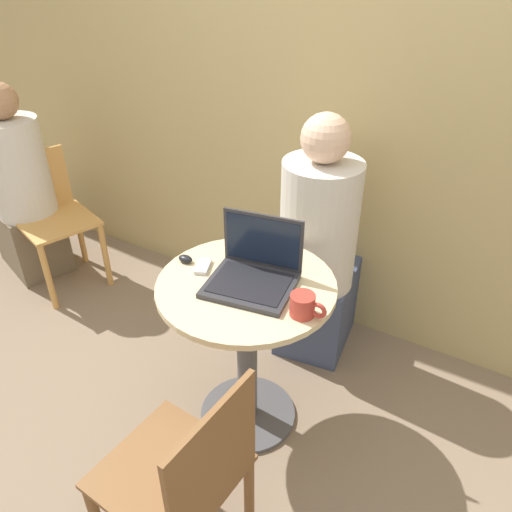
# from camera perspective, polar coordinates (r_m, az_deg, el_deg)

# --- Properties ---
(ground_plane) EXTENTS (12.00, 12.00, 0.00)m
(ground_plane) POSITION_cam_1_polar(r_m,az_deg,el_deg) (2.42, -0.93, -17.63)
(ground_plane) COLOR #7F6B56
(back_wall) EXTENTS (7.00, 0.05, 2.60)m
(back_wall) POSITION_cam_1_polar(r_m,az_deg,el_deg) (2.42, 10.54, 18.72)
(back_wall) COLOR tan
(back_wall) RESTS_ON ground_plane
(round_table) EXTENTS (0.70, 0.70, 0.75)m
(round_table) POSITION_cam_1_polar(r_m,az_deg,el_deg) (2.05, -1.06, -8.38)
(round_table) COLOR #4C4C51
(round_table) RESTS_ON ground_plane
(laptop) EXTENTS (0.36, 0.32, 0.24)m
(laptop) POSITION_cam_1_polar(r_m,az_deg,el_deg) (1.89, -0.21, -1.75)
(laptop) COLOR #2D2D33
(laptop) RESTS_ON round_table
(cell_phone) EXTENTS (0.09, 0.12, 0.02)m
(cell_phone) POSITION_cam_1_polar(r_m,az_deg,el_deg) (2.00, -6.05, -1.16)
(cell_phone) COLOR silver
(cell_phone) RESTS_ON round_table
(computer_mouse) EXTENTS (0.06, 0.04, 0.03)m
(computer_mouse) POSITION_cam_1_polar(r_m,az_deg,el_deg) (2.04, -8.09, -0.35)
(computer_mouse) COLOR black
(computer_mouse) RESTS_ON round_table
(coffee_cup) EXTENTS (0.14, 0.09, 0.08)m
(coffee_cup) POSITION_cam_1_polar(r_m,az_deg,el_deg) (1.74, 5.47, -5.64)
(coffee_cup) COLOR #B2382D
(coffee_cup) RESTS_ON round_table
(chair_empty) EXTENTS (0.42, 0.42, 0.85)m
(chair_empty) POSITION_cam_1_polar(r_m,az_deg,el_deg) (1.69, -8.15, -24.18)
(chair_empty) COLOR brown
(chair_empty) RESTS_ON ground_plane
(person_seated) EXTENTS (0.41, 0.58, 1.27)m
(person_seated) POSITION_cam_1_polar(r_m,az_deg,el_deg) (2.46, 7.24, -0.40)
(person_seated) COLOR #3D4766
(person_seated) RESTS_ON ground_plane
(chair_background) EXTENTS (0.50, 0.50, 0.82)m
(chair_background) POSITION_cam_1_polar(r_m,az_deg,el_deg) (3.24, -22.14, 3.97)
(chair_background) COLOR tan
(chair_background) RESTS_ON ground_plane
(person_background) EXTENTS (0.56, 0.46, 1.22)m
(person_background) POSITION_cam_1_polar(r_m,az_deg,el_deg) (3.39, -25.05, 5.93)
(person_background) COLOR brown
(person_background) RESTS_ON ground_plane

